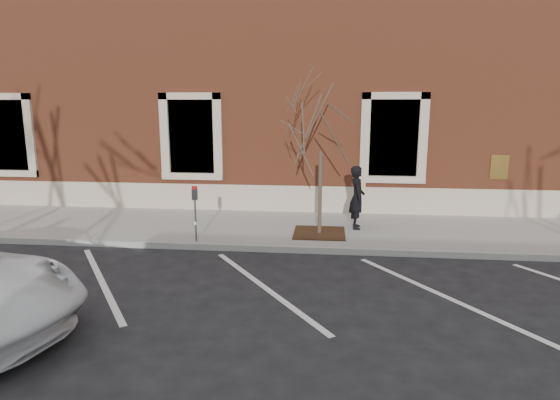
# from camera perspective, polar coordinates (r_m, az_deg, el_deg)

# --- Properties ---
(ground) EXTENTS (120.00, 120.00, 0.00)m
(ground) POSITION_cam_1_polar(r_m,az_deg,el_deg) (10.96, -0.33, -6.27)
(ground) COLOR #28282B
(ground) RESTS_ON ground
(sidewalk_near) EXTENTS (40.00, 3.50, 0.15)m
(sidewalk_near) POSITION_cam_1_polar(r_m,az_deg,el_deg) (12.61, 0.55, -3.52)
(sidewalk_near) COLOR #98958F
(sidewalk_near) RESTS_ON ground
(curb_near) EXTENTS (40.00, 0.12, 0.15)m
(curb_near) POSITION_cam_1_polar(r_m,az_deg,el_deg) (10.89, -0.36, -5.98)
(curb_near) COLOR #9E9E99
(curb_near) RESTS_ON ground
(parking_stripes) EXTENTS (28.00, 4.40, 0.01)m
(parking_stripes) POSITION_cam_1_polar(r_m,az_deg,el_deg) (8.91, -1.93, -10.58)
(parking_stripes) COLOR silver
(parking_stripes) RESTS_ON ground
(building_civic) EXTENTS (40.00, 8.62, 8.00)m
(building_civic) POSITION_cam_1_polar(r_m,az_deg,el_deg) (18.15, 2.44, 13.59)
(building_civic) COLOR brown
(building_civic) RESTS_ON ground
(man) EXTENTS (0.41, 0.61, 1.65)m
(man) POSITION_cam_1_polar(r_m,az_deg,el_deg) (12.36, 9.37, 0.31)
(man) COLOR black
(man) RESTS_ON sidewalk_near
(parking_meter) EXTENTS (0.12, 0.09, 1.33)m
(parking_meter) POSITION_cam_1_polar(r_m,az_deg,el_deg) (11.18, -10.33, -0.41)
(parking_meter) COLOR #595B60
(parking_meter) RESTS_ON sidewalk_near
(tree_grate) EXTENTS (1.29, 1.29, 0.03)m
(tree_grate) POSITION_cam_1_polar(r_m,az_deg,el_deg) (11.91, 4.82, -4.01)
(tree_grate) COLOR #391E12
(tree_grate) RESTS_ON sidewalk_near
(sapling) EXTENTS (2.27, 2.27, 3.79)m
(sapling) POSITION_cam_1_polar(r_m,az_deg,el_deg) (11.49, 5.04, 8.75)
(sapling) COLOR #493B2C
(sapling) RESTS_ON sidewalk_near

